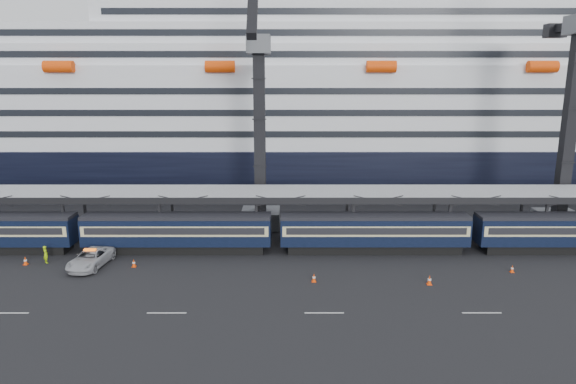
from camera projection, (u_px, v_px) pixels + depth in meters
name	position (u px, v px, depth m)	size (l,w,h in m)	color
ground	(488.00, 291.00, 42.90)	(260.00, 260.00, 0.00)	black
train	(407.00, 231.00, 52.16)	(133.05, 3.00, 4.05)	black
canopy	(443.00, 193.00, 55.38)	(130.00, 6.25, 5.53)	gray
cruise_ship	(382.00, 108.00, 85.00)	(214.09, 28.84, 34.00)	black
crane_dark_near	(259.00, 127.00, 58.36)	(4.50, 17.75, 35.08)	#52555A
crane_dark_mid	(573.00, 115.00, 57.09)	(4.50, 18.24, 39.64)	#52555A
pickup_truck	(91.00, 259.00, 48.29)	(2.66, 5.76, 1.60)	#AAACB2
worker	(46.00, 254.00, 49.22)	(0.63, 0.41, 1.72)	#A2D60B
traffic_cone_a	(25.00, 261.00, 48.87)	(0.41, 0.41, 0.81)	#FF4508
traffic_cone_b	(134.00, 263.00, 48.30)	(0.39, 0.39, 0.79)	#FF4508
traffic_cone_c	(314.00, 278.00, 44.80)	(0.39, 0.39, 0.79)	#FF4508
traffic_cone_d	(429.00, 280.00, 44.21)	(0.43, 0.43, 0.86)	#FF4508
traffic_cone_e	(512.00, 269.00, 46.98)	(0.36, 0.36, 0.72)	#FF4508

